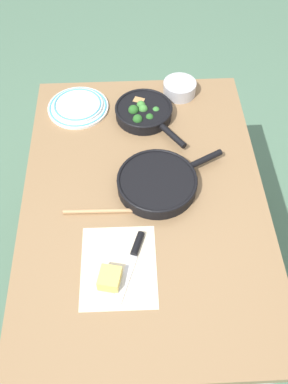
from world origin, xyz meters
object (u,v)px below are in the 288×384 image
(prep_bowl_steel, at_px, (180,88))
(wooden_spoon, at_px, (124,210))
(dinner_plate_stack, at_px, (78,106))
(cheese_block, at_px, (110,279))
(grater_knife, at_px, (133,256))
(skillet_eggs, at_px, (158,183))
(skillet_broccoli, at_px, (144,112))

(prep_bowl_steel, bearing_deg, wooden_spoon, -22.27)
(wooden_spoon, xyz_separation_m, dinner_plate_stack, (-0.54, -0.18, 0.00))
(prep_bowl_steel, bearing_deg, dinner_plate_stack, -79.99)
(wooden_spoon, bearing_deg, cheese_block, -99.22)
(grater_knife, height_order, dinner_plate_stack, dinner_plate_stack)
(grater_knife, bearing_deg, dinner_plate_stack, -144.01)
(skillet_eggs, height_order, grater_knife, skillet_eggs)
(skillet_eggs, bearing_deg, prep_bowl_steel, 48.15)
(skillet_eggs, distance_m, dinner_plate_stack, 0.53)
(skillet_eggs, relative_size, grater_knife, 1.64)
(dinner_plate_stack, bearing_deg, grater_knife, 16.38)
(grater_knife, xyz_separation_m, prep_bowl_steel, (-0.80, 0.23, 0.02))
(skillet_eggs, xyz_separation_m, grater_knife, (0.28, -0.10, -0.02))
(skillet_eggs, distance_m, cheese_block, 0.41)
(skillet_broccoli, xyz_separation_m, dinner_plate_stack, (-0.06, -0.28, -0.02))
(cheese_block, xyz_separation_m, dinner_plate_stack, (-0.80, -0.14, -0.01))
(wooden_spoon, xyz_separation_m, cheese_block, (0.26, -0.05, 0.02))
(cheese_block, height_order, dinner_plate_stack, cheese_block)
(skillet_eggs, bearing_deg, skillet_broccoli, 67.21)
(skillet_eggs, xyz_separation_m, wooden_spoon, (0.10, -0.12, -0.02))
(grater_knife, xyz_separation_m, cheese_block, (0.08, -0.07, 0.01))
(prep_bowl_steel, bearing_deg, grater_knife, -15.82)
(cheese_block, bearing_deg, wooden_spoon, 169.62)
(skillet_broccoli, height_order, skillet_eggs, skillet_broccoli)
(wooden_spoon, height_order, prep_bowl_steel, prep_bowl_steel)
(skillet_broccoli, relative_size, cheese_block, 3.99)
(wooden_spoon, distance_m, cheese_block, 0.27)
(cheese_block, relative_size, dinner_plate_stack, 0.33)
(dinner_plate_stack, bearing_deg, cheese_block, 9.64)
(skillet_eggs, bearing_deg, cheese_block, -143.00)
(skillet_broccoli, height_order, wooden_spoon, skillet_broccoli)
(skillet_eggs, xyz_separation_m, dinner_plate_stack, (-0.44, -0.31, -0.01))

